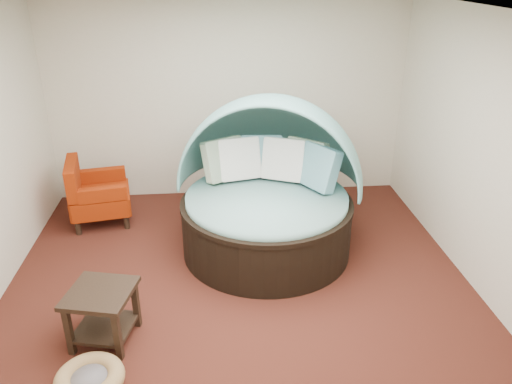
{
  "coord_description": "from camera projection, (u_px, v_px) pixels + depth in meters",
  "views": [
    {
      "loc": [
        -0.22,
        -4.4,
        3.2
      ],
      "look_at": [
        0.22,
        0.6,
        0.86
      ],
      "focal_mm": 35.0,
      "sensor_mm": 36.0,
      "label": 1
    }
  ],
  "objects": [
    {
      "name": "floor",
      "position": [
        240.0,
        289.0,
        5.34
      ],
      "size": [
        5.0,
        5.0,
        0.0
      ],
      "primitive_type": "plane",
      "color": "#481D14",
      "rests_on": "ground"
    },
    {
      "name": "wall_back",
      "position": [
        228.0,
        101.0,
        7.01
      ],
      "size": [
        5.0,
        0.0,
        5.0
      ],
      "primitive_type": "plane",
      "rotation": [
        1.57,
        0.0,
        0.0
      ],
      "color": "beige",
      "rests_on": "floor"
    },
    {
      "name": "wall_front",
      "position": [
        267.0,
        356.0,
        2.5
      ],
      "size": [
        5.0,
        0.0,
        5.0
      ],
      "primitive_type": "plane",
      "rotation": [
        -1.57,
        0.0,
        0.0
      ],
      "color": "beige",
      "rests_on": "floor"
    },
    {
      "name": "wall_right",
      "position": [
        489.0,
        159.0,
        4.95
      ],
      "size": [
        0.0,
        5.0,
        5.0
      ],
      "primitive_type": "plane",
      "rotation": [
        1.57,
        0.0,
        -1.57
      ],
      "color": "beige",
      "rests_on": "floor"
    },
    {
      "name": "ceiling",
      "position": [
        236.0,
        13.0,
        4.16
      ],
      "size": [
        5.0,
        5.0,
        0.0
      ],
      "primitive_type": "plane",
      "rotation": [
        3.14,
        0.0,
        0.0
      ],
      "color": "white",
      "rests_on": "wall_back"
    },
    {
      "name": "canopy_daybed",
      "position": [
        268.0,
        181.0,
        5.82
      ],
      "size": [
        2.49,
        2.44,
        1.84
      ],
      "rotation": [
        0.0,
        0.0,
        -0.25
      ],
      "color": "black",
      "rests_on": "floor"
    },
    {
      "name": "pet_basket",
      "position": [
        90.0,
        381.0,
        4.04
      ],
      "size": [
        0.74,
        0.74,
        0.2
      ],
      "rotation": [
        0.0,
        0.0,
        -0.38
      ],
      "color": "olive",
      "rests_on": "floor"
    },
    {
      "name": "red_armchair",
      "position": [
        95.0,
        194.0,
        6.56
      ],
      "size": [
        0.87,
        0.88,
        0.88
      ],
      "rotation": [
        0.0,
        0.0,
        0.18
      ],
      "color": "black",
      "rests_on": "floor"
    },
    {
      "name": "side_table",
      "position": [
        102.0,
        308.0,
        4.49
      ],
      "size": [
        0.67,
        0.67,
        0.54
      ],
      "rotation": [
        0.0,
        0.0,
        -0.23
      ],
      "color": "black",
      "rests_on": "floor"
    }
  ]
}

